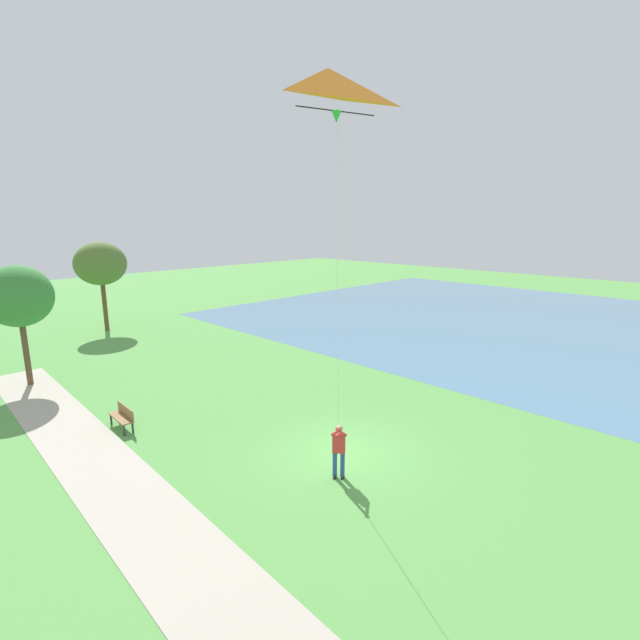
{
  "coord_description": "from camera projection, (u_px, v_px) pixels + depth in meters",
  "views": [
    {
      "loc": [
        -10.83,
        -9.38,
        7.84
      ],
      "look_at": [
        -0.62,
        0.58,
        4.72
      ],
      "focal_mm": 25.48,
      "sensor_mm": 36.0,
      "label": 1
    }
  ],
  "objects": [
    {
      "name": "ground_plane",
      "position": [
        345.0,
        453.0,
        15.64
      ],
      "size": [
        120.0,
        120.0,
        0.0
      ],
      "primitive_type": "plane",
      "color": "#569947"
    },
    {
      "name": "lake_water",
      "position": [
        520.0,
        320.0,
        36.55
      ],
      "size": [
        36.0,
        44.0,
        0.01
      ],
      "primitive_type": "cube",
      "color": "teal",
      "rests_on": "ground"
    },
    {
      "name": "walkway_path",
      "position": [
        138.0,
        510.0,
        12.55
      ],
      "size": [
        3.63,
        32.07,
        0.02
      ],
      "primitive_type": "cube",
      "rotation": [
        0.0,
        0.0,
        -0.04
      ],
      "color": "#ADA393",
      "rests_on": "ground"
    },
    {
      "name": "person_kite_flyer",
      "position": [
        339.0,
        447.0,
        13.95
      ],
      "size": [
        0.61,
        0.57,
        1.83
      ],
      "color": "#232328",
      "rests_on": "ground"
    },
    {
      "name": "flying_kite",
      "position": [
        329.0,
        101.0,
        9.12
      ],
      "size": [
        3.12,
        2.17,
        8.95
      ],
      "color": "orange"
    },
    {
      "name": "park_bench_near_walkway",
      "position": [
        123.0,
        416.0,
        17.46
      ],
      "size": [
        0.5,
        1.52,
        0.88
      ],
      "color": "olive",
      "rests_on": "ground"
    },
    {
      "name": "tree_horizon_far",
      "position": [
        18.0,
        297.0,
        21.33
      ],
      "size": [
        3.04,
        2.95,
        5.83
      ],
      "color": "brown",
      "rests_on": "ground"
    },
    {
      "name": "tree_lakeside_near",
      "position": [
        101.0,
        264.0,
        32.33
      ],
      "size": [
        3.62,
        2.93,
        6.41
      ],
      "color": "brown",
      "rests_on": "ground"
    }
  ]
}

